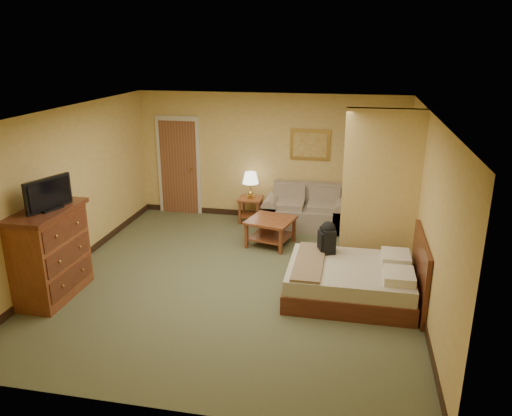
% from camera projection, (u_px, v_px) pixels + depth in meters
% --- Properties ---
extents(floor, '(6.00, 6.00, 0.00)m').
position_uv_depth(floor, '(236.00, 279.00, 7.84)').
color(floor, '#545839').
rests_on(floor, ground).
extents(ceiling, '(6.00, 6.00, 0.00)m').
position_uv_depth(ceiling, '(234.00, 113.00, 7.02)').
color(ceiling, white).
rests_on(ceiling, back_wall).
extents(back_wall, '(5.50, 0.02, 2.60)m').
position_uv_depth(back_wall, '(269.00, 157.00, 10.22)').
color(back_wall, '#DAB35D').
rests_on(back_wall, floor).
extents(left_wall, '(0.02, 6.00, 2.60)m').
position_uv_depth(left_wall, '(67.00, 190.00, 7.95)').
color(left_wall, '#DAB35D').
rests_on(left_wall, floor).
extents(right_wall, '(0.02, 6.00, 2.60)m').
position_uv_depth(right_wall, '(427.00, 212.00, 6.92)').
color(right_wall, '#DAB35D').
rests_on(right_wall, floor).
extents(partition, '(1.20, 0.15, 2.60)m').
position_uv_depth(partition, '(380.00, 191.00, 7.89)').
color(partition, '#DAB35D').
rests_on(partition, floor).
extents(door, '(0.94, 0.16, 2.10)m').
position_uv_depth(door, '(179.00, 166.00, 10.64)').
color(door, beige).
rests_on(door, floor).
extents(baseboard, '(5.50, 0.02, 0.12)m').
position_uv_depth(baseboard, '(269.00, 215.00, 10.61)').
color(baseboard, black).
rests_on(baseboard, floor).
extents(loveseat, '(1.70, 0.79, 0.86)m').
position_uv_depth(loveseat, '(306.00, 214.00, 9.99)').
color(loveseat, gray).
rests_on(loveseat, floor).
extents(side_table, '(0.47, 0.47, 0.51)m').
position_uv_depth(side_table, '(251.00, 206.00, 10.26)').
color(side_table, maroon).
rests_on(side_table, floor).
extents(table_lamp, '(0.33, 0.33, 0.54)m').
position_uv_depth(table_lamp, '(251.00, 179.00, 10.08)').
color(table_lamp, '#B79143').
rests_on(table_lamp, side_table).
extents(coffee_table, '(0.93, 0.93, 0.50)m').
position_uv_depth(coffee_table, '(271.00, 226.00, 9.08)').
color(coffee_table, maroon).
rests_on(coffee_table, floor).
extents(wall_picture, '(0.80, 0.04, 0.62)m').
position_uv_depth(wall_picture, '(310.00, 145.00, 9.95)').
color(wall_picture, '#B78E3F').
rests_on(wall_picture, back_wall).
extents(dresser, '(0.66, 1.26, 1.34)m').
position_uv_depth(dresser, '(50.00, 253.00, 7.13)').
color(dresser, maroon).
rests_on(dresser, floor).
extents(tv, '(0.28, 0.72, 0.45)m').
position_uv_depth(tv, '(48.00, 195.00, 6.83)').
color(tv, black).
rests_on(tv, dresser).
extents(bed, '(1.89, 1.54, 1.00)m').
position_uv_depth(bed, '(355.00, 280.00, 7.21)').
color(bed, '#4D2012').
rests_on(bed, floor).
extents(backpack, '(0.27, 0.33, 0.49)m').
position_uv_depth(backpack, '(328.00, 236.00, 7.56)').
color(backpack, black).
rests_on(backpack, bed).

